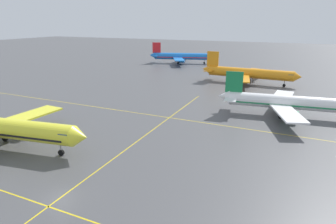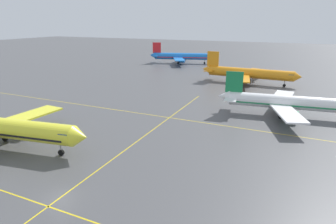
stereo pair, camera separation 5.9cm
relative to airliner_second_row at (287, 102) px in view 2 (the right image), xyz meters
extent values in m
plane|color=#4C4C4F|center=(-25.01, -47.43, -3.49)|extent=(600.00, 600.00, 0.00)
cone|color=yellow|center=(-29.86, -37.39, 0.37)|extent=(2.96, 3.84, 3.50)
cube|color=yellow|center=(-48.11, -32.18, -0.19)|extent=(5.62, 14.35, 0.38)
cylinder|color=black|center=(-46.51, -35.07, -1.42)|extent=(3.47, 2.45, 1.98)
cube|color=#385166|center=(-32.00, -37.72, 0.89)|extent=(2.19, 3.51, 0.66)
cube|color=black|center=(-45.93, -39.93, -0.08)|extent=(27.91, 7.90, 0.34)
cylinder|color=#99999E|center=(-33.85, -38.02, -1.93)|extent=(0.26, 0.26, 1.55)
cylinder|color=black|center=(-33.85, -38.02, -2.97)|extent=(1.09, 0.58, 1.03)
cylinder|color=#99999E|center=(-48.17, -37.81, -1.93)|extent=(0.26, 0.26, 1.55)
cylinder|color=black|center=(-48.17, -37.81, -2.97)|extent=(1.09, 0.58, 1.03)
cylinder|color=white|center=(0.46, 0.06, 0.06)|extent=(27.88, 6.83, 3.29)
cone|color=white|center=(-14.64, -1.91, 0.41)|extent=(3.15, 3.45, 3.12)
cube|color=#197F47|center=(-12.41, -1.62, 4.13)|extent=(4.16, 0.84, 5.19)
cube|color=white|center=(-12.50, -4.25, 0.41)|extent=(3.33, 4.82, 0.21)
cube|color=white|center=(-13.17, 0.90, 0.41)|extent=(3.33, 4.82, 0.21)
cube|color=white|center=(0.55, -7.34, -0.46)|extent=(8.56, 13.74, 0.35)
cube|color=white|center=(-1.35, 7.24, -0.46)|extent=(5.52, 13.30, 0.35)
cylinder|color=#2D9956|center=(1.21, -4.38, -1.58)|extent=(3.15, 2.18, 1.82)
cylinder|color=#2D9956|center=(0.05, 4.54, -1.58)|extent=(3.15, 2.18, 1.82)
cube|color=#197F47|center=(0.46, 0.06, -0.35)|extent=(25.69, 6.58, 0.31)
cylinder|color=#99999E|center=(-0.97, -2.39, -2.06)|extent=(0.24, 0.24, 1.43)
cylinder|color=black|center=(-0.97, -2.39, -3.01)|extent=(0.99, 0.51, 0.95)
cylinder|color=#99999E|center=(-1.55, 2.07, -2.06)|extent=(0.24, 0.24, 1.43)
cylinder|color=black|center=(-1.55, 2.07, -3.01)|extent=(0.99, 0.51, 0.95)
cylinder|color=orange|center=(-14.05, 34.43, 0.33)|extent=(29.89, 4.44, 3.54)
cone|color=orange|center=(2.05, 33.94, 0.33)|extent=(2.53, 3.54, 3.47)
cone|color=orange|center=(-30.43, 34.93, 0.70)|extent=(3.08, 3.45, 3.36)
cube|color=orange|center=(-28.01, 34.85, 4.71)|extent=(4.48, 0.47, 5.59)
cube|color=orange|center=(-28.56, 32.07, 0.70)|extent=(3.13, 4.93, 0.22)
cube|color=orange|center=(-28.39, 37.66, 0.70)|extent=(3.13, 4.93, 0.22)
cube|color=orange|center=(-15.22, 26.54, -0.23)|extent=(7.25, 14.61, 0.37)
cube|color=orange|center=(-14.74, 42.37, -0.23)|extent=(8.02, 14.72, 0.37)
cylinder|color=#333338|center=(-14.01, 29.58, -1.44)|extent=(3.22, 2.05, 1.96)
cylinder|color=#333338|center=(-13.72, 39.26, -1.44)|extent=(3.22, 2.05, 1.96)
cube|color=#385166|center=(-0.09, 34.00, 0.84)|extent=(1.77, 3.30, 0.65)
cube|color=orange|center=(-14.05, 34.43, -0.11)|extent=(27.51, 4.41, 0.34)
cylinder|color=#99999E|center=(-1.95, 34.06, -1.95)|extent=(0.26, 0.26, 1.54)
cylinder|color=black|center=(-1.95, 34.06, -2.97)|extent=(1.04, 0.45, 1.02)
cylinder|color=#99999E|center=(-15.99, 32.06, -1.95)|extent=(0.26, 0.26, 1.54)
cylinder|color=black|center=(-15.99, 32.06, -2.97)|extent=(1.04, 0.45, 1.02)
cylinder|color=#99999E|center=(-15.84, 36.90, -1.95)|extent=(0.26, 0.26, 1.54)
cylinder|color=black|center=(-15.84, 36.90, -2.97)|extent=(1.04, 0.45, 1.02)
cylinder|color=blue|center=(-55.22, 72.34, 0.28)|extent=(29.27, 11.36, 3.49)
cone|color=blue|center=(-39.91, 76.67, 0.28)|extent=(3.23, 3.95, 3.42)
cone|color=blue|center=(-70.79, 67.94, 0.65)|extent=(3.73, 3.99, 3.32)
cube|color=red|center=(-68.49, 68.59, 4.61)|extent=(4.34, 1.52, 5.52)
cube|color=blue|center=(-68.18, 65.81, 0.65)|extent=(4.13, 5.40, 0.22)
cube|color=blue|center=(-69.68, 71.12, 0.65)|extent=(4.13, 5.40, 0.22)
cube|color=blue|center=(-53.98, 64.57, -0.27)|extent=(10.66, 14.43, 0.37)
cube|color=blue|center=(-58.23, 79.61, -0.27)|extent=(5.68, 14.08, 0.37)
cylinder|color=blue|center=(-53.74, 67.79, -1.46)|extent=(3.53, 2.71, 1.93)
cylinder|color=blue|center=(-56.34, 76.99, -1.46)|extent=(3.53, 2.71, 1.93)
cube|color=#385166|center=(-41.94, 76.09, 0.79)|extent=(2.47, 3.54, 0.64)
cube|color=red|center=(-55.22, 72.34, -0.15)|extent=(27.01, 10.76, 0.33)
cylinder|color=#99999E|center=(-43.71, 75.59, -1.97)|extent=(0.26, 0.26, 1.52)
cylinder|color=black|center=(-43.71, 75.59, -2.98)|extent=(1.09, 0.67, 1.01)
cylinder|color=#99999E|center=(-56.34, 69.54, -1.97)|extent=(0.26, 0.26, 1.52)
cylinder|color=black|center=(-56.34, 69.54, -2.98)|extent=(1.09, 0.67, 1.01)
cylinder|color=#99999E|center=(-57.64, 74.14, -1.97)|extent=(0.26, 0.26, 1.52)
cylinder|color=black|center=(-57.64, 74.14, -2.98)|extent=(1.09, 0.67, 1.01)
cube|color=yellow|center=(-25.01, -49.43, -3.48)|extent=(137.55, 0.20, 0.01)
cube|color=yellow|center=(-25.01, -12.42, -3.48)|extent=(137.55, 0.20, 0.01)
cube|color=yellow|center=(-25.01, -30.92, -3.48)|extent=(0.20, 81.43, 0.01)
camera|label=1|loc=(0.72, -70.48, 18.48)|focal=30.27mm
camera|label=2|loc=(0.78, -70.45, 18.48)|focal=30.27mm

